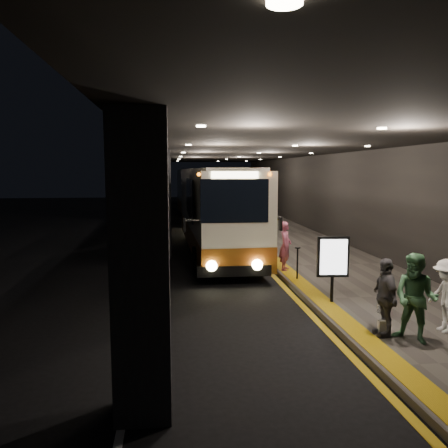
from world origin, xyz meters
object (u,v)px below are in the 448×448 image
coach_main (216,214)px  bag_plain (384,327)px  passenger_waiting_grey (385,297)px  bag_polka (384,305)px  passenger_boarding (285,246)px  coach_second (197,195)px  stanchion_post (297,263)px  passenger_waiting_green (416,298)px  passenger_waiting_white (446,296)px  info_sign (333,258)px

coach_main → bag_plain: 10.56m
passenger_waiting_grey → bag_polka: bearing=156.0°
passenger_boarding → bag_polka: 4.93m
coach_second → passenger_boarding: size_ratio=6.80×
coach_second → stanchion_post: (2.02, -19.49, -1.07)m
coach_main → passenger_waiting_grey: 10.51m
bag_polka → stanchion_post: 3.66m
stanchion_post → coach_second: bearing=95.9°
passenger_waiting_green → passenger_boarding: bearing=147.0°
coach_main → passenger_waiting_white: (3.88, -10.15, -0.77)m
coach_second → info_sign: (2.22, -21.97, -0.40)m
bag_polka → info_sign: info_sign is taller
coach_second → passenger_boarding: 18.33m
coach_main → bag_plain: size_ratio=38.28×
passenger_waiting_grey → info_sign: size_ratio=0.94×
coach_second → passenger_waiting_grey: size_ratio=7.00×
coach_main → info_sign: size_ratio=6.59×
coach_second → passenger_waiting_white: bearing=-83.2°
coach_main → passenger_waiting_green: (2.92, -10.61, -0.65)m
passenger_waiting_green → passenger_waiting_grey: size_ratio=1.10×
passenger_waiting_grey → stanchion_post: passenger_waiting_grey is taller
coach_main → coach_second: bearing=88.2°
coach_second → passenger_waiting_green: 24.91m
passenger_waiting_white → coach_second: bearing=-173.1°
coach_second → coach_main: bearing=-92.3°
passenger_waiting_green → passenger_waiting_white: passenger_waiting_green is taller
passenger_waiting_grey → info_sign: (-0.24, 2.33, 0.35)m
passenger_boarding → coach_second: bearing=30.6°
passenger_waiting_white → stanchion_post: size_ratio=1.56×
coach_second → bag_plain: bearing=-86.4°
passenger_waiting_grey → stanchion_post: bearing=-171.3°
stanchion_post → passenger_waiting_green: bearing=-80.5°
coach_main → passenger_boarding: (1.99, -4.09, -0.71)m
bag_plain → info_sign: info_sign is taller
passenger_waiting_white → bag_polka: size_ratio=4.28×
passenger_waiting_grey → bag_polka: passenger_waiting_grey is taller
passenger_boarding → coach_main: bearing=50.3°
passenger_boarding → passenger_waiting_grey: bearing=-150.9°
coach_main → passenger_waiting_green: coach_main is taller
passenger_waiting_grey → passenger_waiting_white: bearing=94.9°
passenger_waiting_green → passenger_waiting_white: bearing=74.2°
coach_main → stanchion_post: coach_main is taller
passenger_waiting_green → info_sign: bearing=152.5°
info_sign → passenger_waiting_white: bearing=-49.6°
passenger_waiting_green → bag_polka: (0.28, 1.78, -0.72)m
bag_polka → passenger_boarding: bearing=104.3°
passenger_waiting_white → stanchion_post: bearing=-161.1°
coach_main → stanchion_post: 5.84m
stanchion_post → bag_polka: bearing=-71.6°
passenger_waiting_green → info_sign: 2.85m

